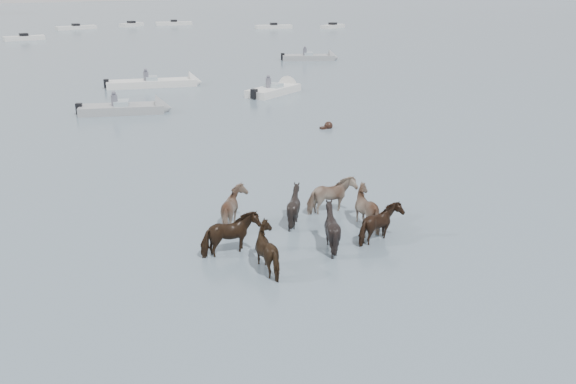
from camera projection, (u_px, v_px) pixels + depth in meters
ground at (388, 251)px, 16.52m from camera, size 400.00×400.00×0.00m
pony_herd at (305, 220)px, 17.32m from camera, size 6.21×4.62×1.39m
swimming_pony at (328, 126)px, 30.11m from camera, size 0.72×0.44×0.44m
motorboat_b at (136, 109)px, 33.55m from camera, size 5.36×3.55×1.92m
motorboat_c at (164, 83)px, 41.88m from camera, size 6.82×3.74×1.92m
motorboat_d at (280, 89)px, 39.51m from camera, size 4.99×3.23×1.92m
motorboat_e at (316, 58)px, 55.35m from camera, size 5.34×4.18×1.92m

